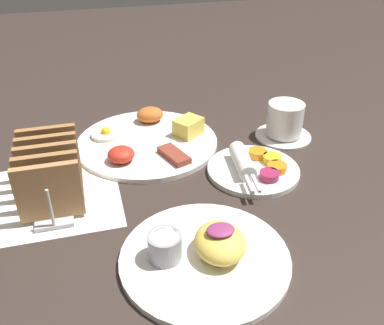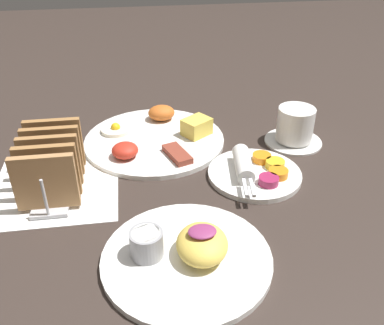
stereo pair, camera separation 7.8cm
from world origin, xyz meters
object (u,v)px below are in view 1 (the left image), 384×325
plate_breakfast (148,140)px  plate_condiments (253,167)px  toast_rack (50,173)px  coffee_cup (285,122)px  plate_foreground (205,253)px

plate_breakfast → plate_condiments: bearing=-43.2°
plate_condiments → toast_rack: size_ratio=1.01×
plate_condiments → coffee_cup: 0.17m
plate_breakfast → coffee_cup: 0.29m
plate_foreground → coffee_cup: bearing=49.0°
toast_rack → plate_breakfast: bearing=37.6°
plate_foreground → coffee_cup: coffee_cup is taller
plate_breakfast → plate_foreground: plate_foreground is taller
plate_foreground → coffee_cup: (0.27, 0.31, 0.02)m
coffee_cup → plate_condiments: bearing=-135.2°
toast_rack → plate_condiments: bearing=-2.4°
plate_breakfast → plate_condiments: (0.17, -0.16, 0.00)m
plate_foreground → toast_rack: 0.30m
plate_condiments → plate_foreground: bearing=-128.2°
plate_breakfast → coffee_cup: size_ratio=2.45×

